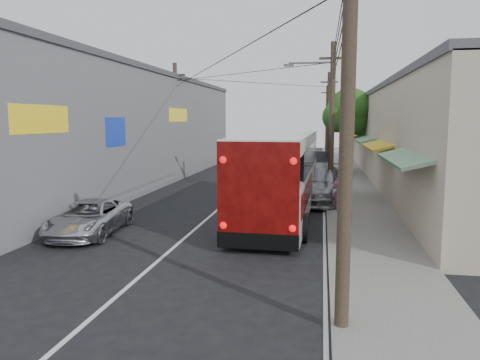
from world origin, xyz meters
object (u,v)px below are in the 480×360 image
object	(u,v)px
pedestrian_far	(345,177)
pedestrian_near	(340,191)
jeepney	(89,218)
coach_bus	(281,174)
parked_suv	(316,184)
parked_car_mid	(307,173)
parked_car_far	(320,162)

from	to	relation	value
pedestrian_far	pedestrian_near	bearing A→B (deg)	117.63
jeepney	pedestrian_near	size ratio (longest dim) A/B	2.66
coach_bus	parked_suv	size ratio (longest dim) A/B	2.00
pedestrian_near	jeepney	bearing A→B (deg)	42.85
jeepney	pedestrian_near	xyz separation A→B (m)	(9.18, 5.90, 0.34)
coach_bus	pedestrian_near	bearing A→B (deg)	27.97
pedestrian_near	pedestrian_far	bearing A→B (deg)	-85.29
jeepney	pedestrian_near	world-z (taller)	pedestrian_near
parked_suv	pedestrian_near	world-z (taller)	parked_suv
parked_suv	pedestrian_far	distance (m)	3.13
pedestrian_near	pedestrian_far	world-z (taller)	pedestrian_far
jeepney	pedestrian_far	bearing A→B (deg)	44.38
parked_car_mid	pedestrian_far	size ratio (longest dim) A/B	2.37
coach_bus	pedestrian_near	size ratio (longest dim) A/B	7.42
parked_suv	parked_car_far	bearing A→B (deg)	96.61
parked_car_mid	pedestrian_near	size ratio (longest dim) A/B	2.39
parked_car_far	pedestrian_far	world-z (taller)	pedestrian_far
parked_car_mid	parked_car_far	distance (m)	7.05
parked_car_mid	coach_bus	bearing A→B (deg)	-90.44
pedestrian_far	parked_car_mid	bearing A→B (deg)	-29.01
jeepney	parked_car_far	distance (m)	23.96
coach_bus	pedestrian_far	size ratio (longest dim) A/B	7.36
coach_bus	parked_car_mid	bearing A→B (deg)	87.26
jeepney	pedestrian_far	distance (m)	14.81
jeepney	parked_car_mid	size ratio (longest dim) A/B	1.11
parked_suv	jeepney	bearing A→B (deg)	-126.58
parked_car_mid	pedestrian_near	world-z (taller)	pedestrian_near
coach_bus	pedestrian_far	world-z (taller)	coach_bus
jeepney	parked_car_far	bearing A→B (deg)	65.20
jeepney	pedestrian_far	world-z (taller)	pedestrian_far
coach_bus	parked_car_far	distance (m)	18.00
jeepney	parked_suv	xyz separation A→B (m)	(8.10, 8.51, 0.29)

